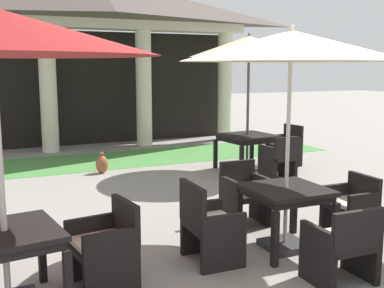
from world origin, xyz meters
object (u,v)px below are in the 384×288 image
patio_chair_near_foreground_south (279,159)px  patio_chair_mid_right_east (105,247)px  patio_umbrella_near_foreground (249,48)px  patio_table_near_foreground (247,139)px  patio_chair_mid_left_south (343,246)px  patio_table_mid_left (286,196)px  patio_umbrella_mid_left (291,48)px  patio_chair_mid_left_north (244,195)px  terracotta_urn (102,164)px  patio_chair_mid_left_east (351,207)px  patio_table_mid_right (5,242)px  patio_chair_mid_left_west (209,226)px  patio_chair_near_foreground_east (285,146)px

patio_chair_near_foreground_south → patio_chair_mid_right_east: patio_chair_near_foreground_south is taller
patio_umbrella_near_foreground → patio_chair_mid_right_east: 6.08m
patio_table_near_foreground → patio_chair_mid_left_south: (-1.90, -4.94, -0.27)m
patio_table_mid_left → patio_chair_mid_right_east: patio_chair_mid_right_east is taller
patio_umbrella_mid_left → patio_chair_mid_left_south: size_ratio=3.23×
patio_chair_mid_left_north → terracotta_urn: size_ratio=1.92×
patio_chair_mid_left_south → patio_chair_mid_left_north: (0.06, 1.98, 0.01)m
patio_chair_mid_left_east → patio_chair_mid_left_south: patio_chair_mid_left_south is taller
patio_table_mid_right → patio_chair_mid_right_east: size_ratio=1.20×
patio_chair_mid_left_west → patio_chair_mid_left_south: patio_chair_mid_left_west is taller
patio_chair_mid_left_east → terracotta_urn: bearing=23.2°
patio_table_near_foreground → patio_chair_mid_left_west: bearing=-126.3°
patio_chair_mid_right_east → terracotta_urn: bearing=-21.3°
patio_table_near_foreground → terracotta_urn: size_ratio=2.51×
patio_chair_mid_left_west → patio_chair_mid_right_east: bearing=-83.8°
patio_umbrella_mid_left → patio_chair_mid_left_north: bearing=88.3°
patio_chair_near_foreground_south → terracotta_urn: patio_chair_near_foreground_south is taller
patio_chair_mid_right_east → patio_chair_near_foreground_south: bearing=-61.7°
patio_chair_mid_right_east → patio_umbrella_near_foreground: bearing=-52.9°
patio_table_mid_left → patio_table_mid_right: (-3.09, -0.19, -0.01)m
patio_chair_mid_right_east → patio_umbrella_mid_left: bearing=-95.9°
patio_chair_mid_right_east → patio_chair_mid_left_south: bearing=-120.9°
patio_table_near_foreground → patio_chair_mid_left_south: patio_chair_mid_left_south is taller
patio_chair_near_foreground_south → patio_table_mid_left: bearing=-128.6°
patio_umbrella_near_foreground → patio_table_mid_left: size_ratio=3.12×
patio_table_mid_left → patio_table_mid_right: bearing=-176.6°
patio_chair_mid_left_south → patio_umbrella_mid_left: bearing=90.0°
patio_table_near_foreground → patio_chair_mid_left_south: bearing=-111.1°
patio_chair_mid_right_east → patio_chair_mid_left_east: bearing=-96.9°
patio_chair_mid_left_west → patio_chair_mid_left_north: size_ratio=1.07×
patio_chair_mid_left_east → patio_chair_mid_left_south: size_ratio=0.98×
patio_chair_near_foreground_south → patio_table_mid_right: 5.93m
patio_chair_near_foreground_east → patio_umbrella_mid_left: size_ratio=0.34×
patio_umbrella_near_foreground → patio_umbrella_mid_left: (-1.87, -3.94, -0.17)m
terracotta_urn → patio_umbrella_near_foreground: bearing=-19.0°
patio_chair_mid_left_north → patio_table_mid_right: patio_chair_mid_left_north is taller
patio_umbrella_near_foreground → patio_chair_mid_left_west: (-2.87, -3.91, -2.11)m
patio_chair_near_foreground_east → patio_umbrella_mid_left: (-2.89, -4.03, 1.93)m
patio_chair_near_foreground_east → patio_table_mid_right: size_ratio=0.88×
patio_table_mid_right → patio_umbrella_near_foreground: bearing=39.8°
patio_chair_near_foreground_south → patio_umbrella_mid_left: size_ratio=0.33×
patio_umbrella_near_foreground → patio_umbrella_mid_left: bearing=-115.4°
patio_chair_mid_left_west → patio_chair_mid_left_east: 1.99m
patio_table_near_foreground → patio_umbrella_mid_left: (-1.87, -3.94, 1.69)m
patio_chair_mid_left_north → patio_table_mid_left: bearing=90.0°
patio_umbrella_near_foreground → patio_chair_near_foreground_south: (0.09, -1.02, -2.11)m
patio_chair_near_foreground_south → patio_table_mid_left: size_ratio=0.95×
patio_table_mid_left → patio_umbrella_near_foreground: bearing=64.6°
patio_chair_mid_left_east → patio_chair_mid_left_north: (-0.96, 1.02, 0.01)m
patio_chair_mid_left_west → patio_chair_mid_left_south: size_ratio=1.12×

